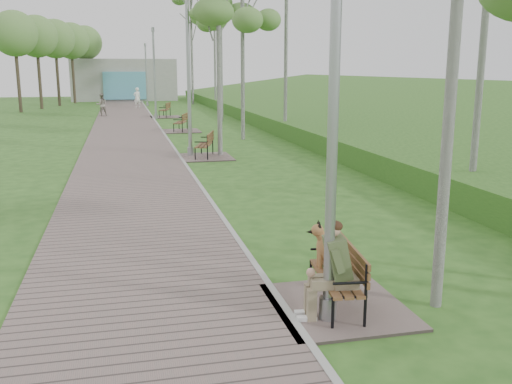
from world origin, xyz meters
The scene contains 18 objects.
ground centered at (0.00, 0.00, 0.00)m, with size 120.00×120.00×0.00m, color #2A541C.
walkway centered at (-1.75, 21.50, 0.02)m, with size 3.50×67.00×0.04m, color #73625D.
kerb centered at (0.00, 21.50, 0.03)m, with size 0.10×67.00×0.05m, color #999993.
embankment centered at (12.00, 20.00, 0.00)m, with size 14.00×70.00×1.60m, color #4F8730.
building_north centered at (-1.50, 50.97, 1.99)m, with size 10.00×5.20×4.00m.
bench_main centered at (0.61, -1.60, 0.41)m, with size 1.70×1.89×1.48m.
bench_second centered at (0.84, 11.73, 0.21)m, with size 1.82×2.02×1.12m.
bench_third centered at (0.91, 20.55, 0.21)m, with size 1.82×2.02×1.12m.
bench_far centered at (0.79, 29.30, 0.22)m, with size 1.90×2.11×1.17m.
lamp_post_near centered at (0.42, -1.92, 2.59)m, with size 0.21×0.21×5.55m.
lamp_post_second centered at (0.40, 12.16, 2.68)m, with size 0.22×0.22×5.74m.
lamp_post_third centered at (0.16, 28.27, 2.59)m, with size 0.21×0.21×5.55m.
lamp_post_far centered at (0.23, 41.09, 2.40)m, with size 0.20×0.20×5.13m.
pedestrian_near centered at (-0.68, 38.60, 0.81)m, with size 0.59×0.39×1.62m, color white.
pedestrian_far centered at (-3.20, 31.15, 0.75)m, with size 0.72×0.56×1.49m, color #9C9488.
birch_far_b centered at (3.95, 26.02, 6.52)m, with size 2.79×2.79×8.31m.
birch_far_c centered at (5.13, 35.53, 7.75)m, with size 2.82×2.82×9.87m.
birch_distant_b centered at (4.27, 42.67, 8.15)m, with size 2.84×2.84×10.38m.
Camera 1 is at (-1.96, -8.16, 3.10)m, focal length 40.00 mm.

